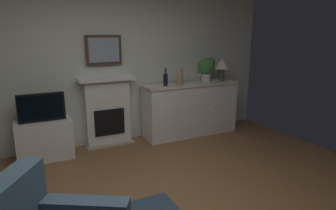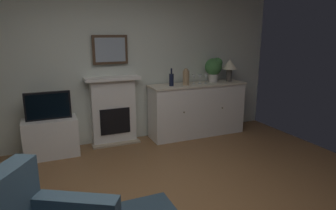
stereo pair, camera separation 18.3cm
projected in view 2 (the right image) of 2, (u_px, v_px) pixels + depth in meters
The scene contains 13 objects.
wall_rear at pixel (103, 56), 4.62m from camera, with size 6.17×0.06×2.82m, color silver.
fireplace_unit at pixel (114, 110), 4.75m from camera, with size 0.87×0.30×1.10m.
framed_picture at pixel (110, 50), 4.56m from camera, with size 0.55×0.04×0.45m.
sideboard_cabinet at pixel (197, 109), 5.17m from camera, with size 1.71×0.49×0.92m.
table_lamp at pixel (230, 66), 5.24m from camera, with size 0.26×0.26×0.40m.
wine_bottle at pixel (171, 79), 4.82m from camera, with size 0.08×0.08×0.29m.
wine_glass_left at pixel (194, 77), 4.98m from camera, with size 0.07×0.07×0.16m.
wine_glass_center at pixel (200, 77), 5.01m from camera, with size 0.07×0.07×0.16m.
wine_glass_right at pixel (206, 76), 5.04m from camera, with size 0.07×0.07×0.16m.
vase_decorative at pixel (186, 77), 4.88m from camera, with size 0.11×0.11×0.28m.
tv_cabinet at pixel (51, 137), 4.30m from camera, with size 0.75×0.42×0.56m.
tv_set at pixel (48, 106), 4.17m from camera, with size 0.62×0.07×0.40m.
potted_plant_small at pixel (214, 68), 5.17m from camera, with size 0.30×0.30×0.43m.
Camera 2 is at (-0.89, -2.26, 1.77)m, focal length 31.38 mm.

